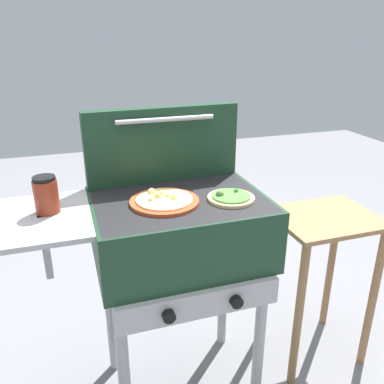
{
  "coord_description": "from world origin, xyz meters",
  "views": [
    {
      "loc": [
        -0.38,
        -1.3,
        1.47
      ],
      "look_at": [
        0.05,
        0.0,
        0.92
      ],
      "focal_mm": 37.4,
      "sensor_mm": 36.0,
      "label": 1
    }
  ],
  "objects_px": {
    "prep_table": "(321,258)",
    "sauce_jar": "(46,195)",
    "pizza_cheese": "(164,201)",
    "grill": "(176,234)",
    "pizza_veggie": "(230,197)"
  },
  "relations": [
    {
      "from": "grill",
      "to": "prep_table",
      "type": "height_order",
      "value": "grill"
    },
    {
      "from": "grill",
      "to": "sauce_jar",
      "type": "bearing_deg",
      "value": 176.14
    },
    {
      "from": "pizza_cheese",
      "to": "prep_table",
      "type": "bearing_deg",
      "value": 1.69
    },
    {
      "from": "sauce_jar",
      "to": "prep_table",
      "type": "distance_m",
      "value": 1.2
    },
    {
      "from": "sauce_jar",
      "to": "pizza_cheese",
      "type": "bearing_deg",
      "value": -6.77
    },
    {
      "from": "pizza_veggie",
      "to": "sauce_jar",
      "type": "relative_size",
      "value": 1.35
    },
    {
      "from": "pizza_cheese",
      "to": "grill",
      "type": "bearing_deg",
      "value": 19.32
    },
    {
      "from": "grill",
      "to": "pizza_veggie",
      "type": "bearing_deg",
      "value": -18.6
    },
    {
      "from": "pizza_cheese",
      "to": "pizza_veggie",
      "type": "relative_size",
      "value": 1.44
    },
    {
      "from": "pizza_cheese",
      "to": "sauce_jar",
      "type": "relative_size",
      "value": 1.95
    },
    {
      "from": "prep_table",
      "to": "pizza_veggie",
      "type": "bearing_deg",
      "value": -171.99
    },
    {
      "from": "pizza_veggie",
      "to": "prep_table",
      "type": "distance_m",
      "value": 0.62
    },
    {
      "from": "pizza_veggie",
      "to": "sauce_jar",
      "type": "height_order",
      "value": "sauce_jar"
    },
    {
      "from": "prep_table",
      "to": "sauce_jar",
      "type": "bearing_deg",
      "value": 178.7
    },
    {
      "from": "grill",
      "to": "pizza_cheese",
      "type": "height_order",
      "value": "pizza_cheese"
    }
  ]
}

